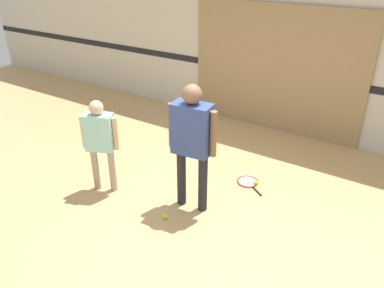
% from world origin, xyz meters
% --- Properties ---
extents(ground_plane, '(16.00, 16.00, 0.00)m').
position_xyz_m(ground_plane, '(0.00, 0.00, 0.00)').
color(ground_plane, tan).
extents(wall_back, '(16.00, 0.07, 3.20)m').
position_xyz_m(wall_back, '(0.00, 2.92, 1.60)').
color(wall_back, beige).
rests_on(wall_back, ground_plane).
extents(wall_panel, '(3.09, 0.05, 2.18)m').
position_xyz_m(wall_panel, '(-0.09, 2.86, 1.09)').
color(wall_panel, '#9E7F56').
rests_on(wall_panel, ground_plane).
extents(person_instructor, '(0.62, 0.30, 1.63)m').
position_xyz_m(person_instructor, '(0.01, 0.07, 1.01)').
color(person_instructor, '#232328').
rests_on(person_instructor, ground_plane).
extents(person_student_left, '(0.45, 0.33, 1.29)m').
position_xyz_m(person_student_left, '(-1.20, -0.25, 0.80)').
color(person_student_left, tan).
rests_on(person_student_left, ground_plane).
extents(racket_spare_on_floor, '(0.52, 0.43, 0.03)m').
position_xyz_m(racket_spare_on_floor, '(0.39, 0.94, 0.01)').
color(racket_spare_on_floor, red).
rests_on(racket_spare_on_floor, ground_plane).
extents(tennis_ball_near_instructor, '(0.07, 0.07, 0.07)m').
position_xyz_m(tennis_ball_near_instructor, '(-0.13, -0.33, 0.03)').
color(tennis_ball_near_instructor, '#CCE038').
rests_on(tennis_ball_near_instructor, ground_plane).
extents(tennis_ball_by_spare_racket, '(0.07, 0.07, 0.07)m').
position_xyz_m(tennis_ball_by_spare_racket, '(0.49, 0.95, 0.03)').
color(tennis_ball_by_spare_racket, '#CCE038').
rests_on(tennis_ball_by_spare_racket, ground_plane).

